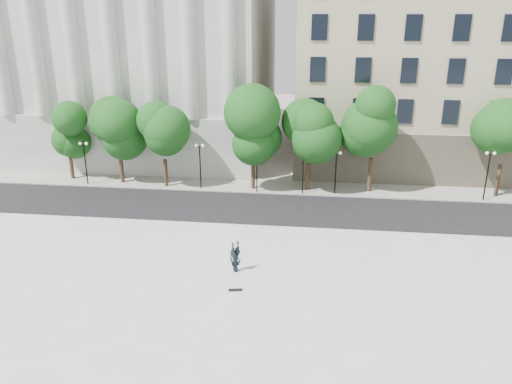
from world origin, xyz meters
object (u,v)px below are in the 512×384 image
Objects in this scene: traffic_light_west at (257,154)px; person_lying at (236,267)px; traffic_light_east at (303,156)px; skateboard at (235,290)px.

traffic_light_west reaches higher than person_lying.
traffic_light_east is (4.14, 0.00, -0.10)m from traffic_light_west.
skateboard is at bearing -100.56° from traffic_light_east.
traffic_light_west is at bearing 83.12° from skateboard.
person_lying is at bearing 89.11° from skateboard.
person_lying is at bearing -88.22° from traffic_light_west.
traffic_light_west is 2.14× the size of person_lying.
traffic_light_east is 5.13× the size of skateboard.
skateboard is (-3.31, -17.75, -3.13)m from traffic_light_east.
skateboard is (0.83, -17.75, -3.23)m from traffic_light_west.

